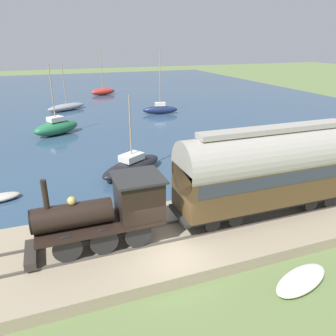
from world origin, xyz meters
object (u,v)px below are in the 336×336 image
object	(u,v)px
sailboat_navy	(160,109)
sailboat_black	(132,166)
passenger_coach	(270,167)
rowboat_far_out	(212,141)
steam_locomotive	(111,208)
beached_dinghy	(301,280)
rowboat_off_pier	(0,198)
sailboat_gray	(66,107)
sailboat_green	(56,127)
sailboat_red	(103,91)

from	to	relation	value
sailboat_navy	sailboat_black	xyz separation A→B (m)	(-17.92, 8.23, -0.04)
passenger_coach	rowboat_far_out	xyz separation A→B (m)	(13.24, -3.83, -2.86)
steam_locomotive	beached_dinghy	bearing A→B (deg)	-124.61
passenger_coach	sailboat_navy	bearing A→B (deg)	-7.42
sailboat_black	rowboat_off_pier	world-z (taller)	sailboat_black
sailboat_gray	beached_dinghy	world-z (taller)	sailboat_gray
sailboat_gray	rowboat_off_pier	size ratio (longest dim) A/B	2.57
beached_dinghy	sailboat_gray	bearing A→B (deg)	9.11
passenger_coach	rowboat_far_out	bearing A→B (deg)	-16.11
steam_locomotive	sailboat_gray	size ratio (longest dim) A/B	0.96
sailboat_green	sailboat_red	size ratio (longest dim) A/B	0.88
sailboat_black	rowboat_far_out	size ratio (longest dim) A/B	2.44
passenger_coach	beached_dinghy	xyz separation A→B (m)	(-4.39, 1.44, -2.84)
passenger_coach	sailboat_black	world-z (taller)	sailboat_black
sailboat_black	steam_locomotive	bearing A→B (deg)	128.63
passenger_coach	sailboat_red	distance (m)	44.32
passenger_coach	rowboat_far_out	distance (m)	14.08
passenger_coach	rowboat_far_out	size ratio (longest dim) A/B	4.37
sailboat_gray	sailboat_red	xyz separation A→B (m)	(11.19, -6.75, 0.12)
sailboat_navy	passenger_coach	bearing A→B (deg)	-175.01
passenger_coach	beached_dinghy	bearing A→B (deg)	161.82
rowboat_off_pier	beached_dinghy	xyz separation A→B (m)	(-11.78, -11.61, 0.02)
sailboat_red	sailboat_black	xyz separation A→B (m)	(-35.45, 4.05, -0.02)
passenger_coach	beached_dinghy	distance (m)	5.43
passenger_coach	sailboat_gray	size ratio (longest dim) A/B	1.62
sailboat_green	beached_dinghy	bearing A→B (deg)	168.73
sailboat_gray	rowboat_off_pier	world-z (taller)	sailboat_gray
sailboat_green	beached_dinghy	distance (m)	26.75
rowboat_off_pier	sailboat_red	bearing A→B (deg)	-30.91
sailboat_gray	sailboat_black	xyz separation A→B (m)	(-24.26, -2.70, 0.10)
sailboat_navy	rowboat_off_pier	xyz separation A→B (m)	(-19.34, 16.53, -0.41)
rowboat_off_pier	sailboat_black	bearing A→B (deg)	-92.72
steam_locomotive	rowboat_off_pier	world-z (taller)	steam_locomotive
sailboat_gray	rowboat_far_out	xyz separation A→B (m)	(-19.82, -11.27, -0.27)
sailboat_red	sailboat_gray	bearing A→B (deg)	132.61
sailboat_gray	beached_dinghy	size ratio (longest dim) A/B	2.00
sailboat_green	rowboat_far_out	distance (m)	15.29
passenger_coach	rowboat_off_pier	xyz separation A→B (m)	(7.39, 13.05, -2.86)
steam_locomotive	rowboat_off_pier	xyz separation A→B (m)	(7.39, 5.25, -2.11)
steam_locomotive	sailboat_black	distance (m)	9.48
sailboat_black	rowboat_off_pier	xyz separation A→B (m)	(-1.41, 8.30, -0.37)
sailboat_navy	rowboat_far_out	xyz separation A→B (m)	(-13.48, -0.34, -0.41)
sailboat_gray	rowboat_far_out	size ratio (longest dim) A/B	2.69
rowboat_off_pier	steam_locomotive	bearing A→B (deg)	-157.01
steam_locomotive	sailboat_navy	distance (m)	29.06
beached_dinghy	sailboat_navy	bearing A→B (deg)	-8.99
sailboat_green	beached_dinghy	xyz separation A→B (m)	(-25.59, -7.78, -0.52)
steam_locomotive	beached_dinghy	world-z (taller)	steam_locomotive
sailboat_red	rowboat_off_pier	size ratio (longest dim) A/B	3.24
steam_locomotive	sailboat_gray	distance (m)	33.12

